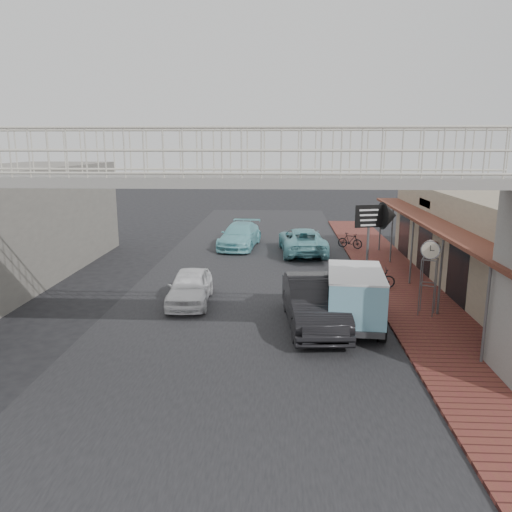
# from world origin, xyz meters

# --- Properties ---
(ground) EXTENTS (120.00, 120.00, 0.00)m
(ground) POSITION_xyz_m (0.00, 0.00, 0.00)
(ground) COLOR black
(ground) RESTS_ON ground
(road_strip) EXTENTS (10.00, 60.00, 0.01)m
(road_strip) POSITION_xyz_m (0.00, 0.00, 0.01)
(road_strip) COLOR black
(road_strip) RESTS_ON ground
(sidewalk) EXTENTS (3.00, 40.00, 0.10)m
(sidewalk) POSITION_xyz_m (6.50, 3.00, 0.05)
(sidewalk) COLOR brown
(sidewalk) RESTS_ON ground
(footbridge) EXTENTS (16.40, 2.40, 6.34)m
(footbridge) POSITION_xyz_m (0.00, -4.00, 3.18)
(footbridge) COLOR gray
(footbridge) RESTS_ON ground
(building_far_left) EXTENTS (5.00, 14.00, 5.00)m
(building_far_left) POSITION_xyz_m (-11.00, 6.00, 2.50)
(building_far_left) COLOR gray
(building_far_left) RESTS_ON ground
(white_hatchback) EXTENTS (1.68, 3.85, 1.29)m
(white_hatchback) POSITION_xyz_m (-2.15, 2.10, 0.65)
(white_hatchback) COLOR white
(white_hatchback) RESTS_ON ground
(dark_sedan) EXTENTS (2.16, 5.15, 1.65)m
(dark_sedan) POSITION_xyz_m (2.45, -0.19, 0.83)
(dark_sedan) COLOR black
(dark_sedan) RESTS_ON ground
(angkot_curb) EXTENTS (2.75, 5.30, 1.43)m
(angkot_curb) POSITION_xyz_m (2.50, 11.37, 0.71)
(angkot_curb) COLOR #6CB4BC
(angkot_curb) RESTS_ON ground
(angkot_far) EXTENTS (2.55, 5.09, 1.42)m
(angkot_far) POSITION_xyz_m (-1.13, 12.85, 0.71)
(angkot_far) COLOR #7ACAD3
(angkot_far) RESTS_ON ground
(angkot_van) EXTENTS (2.13, 4.11, 1.95)m
(angkot_van) POSITION_xyz_m (3.79, -0.09, 1.24)
(angkot_van) COLOR black
(angkot_van) RESTS_ON ground
(motorcycle_near) EXTENTS (1.59, 0.58, 0.83)m
(motorcycle_near) POSITION_xyz_m (5.30, 4.23, 0.52)
(motorcycle_near) COLOR black
(motorcycle_near) RESTS_ON sidewalk
(motorcycle_far) EXTENTS (1.50, 1.05, 0.89)m
(motorcycle_far) POSITION_xyz_m (5.30, 12.42, 0.54)
(motorcycle_far) COLOR black
(motorcycle_far) RESTS_ON sidewalk
(street_clock) EXTENTS (0.69, 0.67, 2.67)m
(street_clock) POSITION_xyz_m (6.48, 0.94, 2.31)
(street_clock) COLOR #59595B
(street_clock) RESTS_ON sidewalk
(arrow_sign) EXTENTS (2.05, 1.36, 3.40)m
(arrow_sign) POSITION_xyz_m (6.01, 6.15, 2.84)
(arrow_sign) COLOR #59595B
(arrow_sign) RESTS_ON sidewalk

